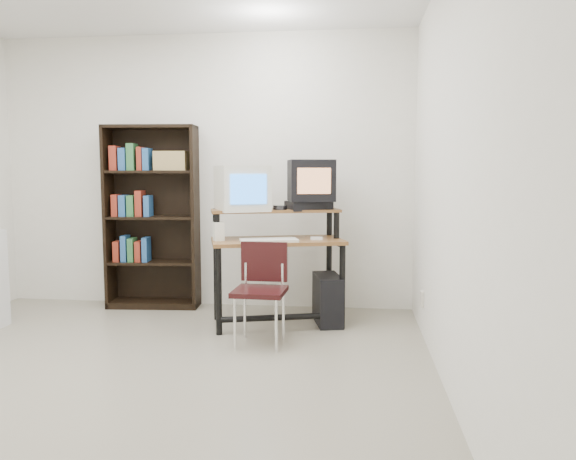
# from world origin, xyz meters

# --- Properties ---
(floor) EXTENTS (4.00, 4.00, 0.01)m
(floor) POSITION_xyz_m (0.00, 0.00, -0.01)
(floor) COLOR #A19985
(floor) RESTS_ON ground
(back_wall) EXTENTS (4.00, 0.01, 2.60)m
(back_wall) POSITION_xyz_m (0.00, 2.00, 1.30)
(back_wall) COLOR white
(back_wall) RESTS_ON floor
(right_wall) EXTENTS (0.01, 4.00, 2.60)m
(right_wall) POSITION_xyz_m (2.00, 0.00, 1.30)
(right_wall) COLOR white
(right_wall) RESTS_ON floor
(computer_desk) EXTENTS (1.20, 0.83, 0.98)m
(computer_desk) POSITION_xyz_m (0.80, 1.37, 0.68)
(computer_desk) COLOR brown
(computer_desk) RESTS_ON floor
(crt_monitor) EXTENTS (0.54, 0.54, 0.38)m
(crt_monitor) POSITION_xyz_m (0.50, 1.37, 1.16)
(crt_monitor) COLOR silver
(crt_monitor) RESTS_ON computer_desk
(vcr) EXTENTS (0.44, 0.39, 0.08)m
(vcr) POSITION_xyz_m (1.05, 1.51, 1.01)
(vcr) COLOR black
(vcr) RESTS_ON computer_desk
(crt_tv) EXTENTS (0.45, 0.44, 0.35)m
(crt_tv) POSITION_xyz_m (1.07, 1.52, 1.23)
(crt_tv) COLOR black
(crt_tv) RESTS_ON vcr
(cd_spindle) EXTENTS (0.13, 0.13, 0.05)m
(cd_spindle) POSITION_xyz_m (0.82, 1.39, 0.99)
(cd_spindle) COLOR #26262B
(cd_spindle) RESTS_ON computer_desk
(keyboard) EXTENTS (0.51, 0.33, 0.03)m
(keyboard) POSITION_xyz_m (0.75, 1.19, 0.74)
(keyboard) COLOR silver
(keyboard) RESTS_ON computer_desk
(mousepad) EXTENTS (0.26, 0.24, 0.01)m
(mousepad) POSITION_xyz_m (1.13, 1.35, 0.72)
(mousepad) COLOR black
(mousepad) RESTS_ON computer_desk
(mouse) EXTENTS (0.10, 0.06, 0.03)m
(mouse) POSITION_xyz_m (1.13, 1.35, 0.74)
(mouse) COLOR white
(mouse) RESTS_ON mousepad
(desk_speaker) EXTENTS (0.11, 0.10, 0.17)m
(desk_speaker) POSITION_xyz_m (0.33, 1.19, 0.80)
(desk_speaker) COLOR silver
(desk_speaker) RESTS_ON computer_desk
(pc_tower) EXTENTS (0.30, 0.48, 0.42)m
(pc_tower) POSITION_xyz_m (1.23, 1.43, 0.21)
(pc_tower) COLOR black
(pc_tower) RESTS_ON floor
(school_chair) EXTENTS (0.40, 0.40, 0.76)m
(school_chair) POSITION_xyz_m (0.75, 0.83, 0.47)
(school_chair) COLOR black
(school_chair) RESTS_ON floor
(bookshelf) EXTENTS (0.89, 0.35, 1.73)m
(bookshelf) POSITION_xyz_m (-0.48, 1.86, 0.89)
(bookshelf) COLOR black
(bookshelf) RESTS_ON floor
(wall_outlet) EXTENTS (0.02, 0.08, 0.12)m
(wall_outlet) POSITION_xyz_m (1.99, 1.15, 0.30)
(wall_outlet) COLOR beige
(wall_outlet) RESTS_ON right_wall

